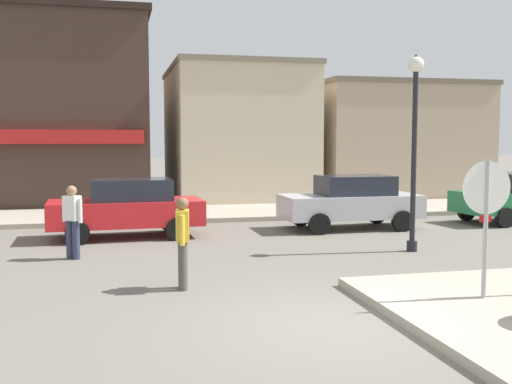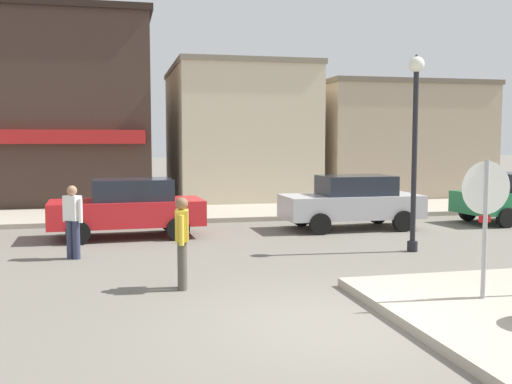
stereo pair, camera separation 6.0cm
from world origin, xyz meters
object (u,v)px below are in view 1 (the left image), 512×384
object	(u,v)px
lamp_post	(415,124)
parked_car_nearest	(128,207)
pedestrian_crossing_far	(72,220)
parked_car_second	(351,201)
pedestrian_crossing_near	(183,240)
stop_sign	(486,211)

from	to	relation	value
lamp_post	parked_car_nearest	world-z (taller)	lamp_post
pedestrian_crossing_far	lamp_post	bearing A→B (deg)	-6.42
parked_car_nearest	parked_car_second	world-z (taller)	same
parked_car_nearest	pedestrian_crossing_far	size ratio (longest dim) A/B	2.53
pedestrian_crossing_near	lamp_post	bearing A→B (deg)	22.65
stop_sign	pedestrian_crossing_near	distance (m)	4.98
parked_car_second	pedestrian_crossing_far	distance (m)	8.10
lamp_post	pedestrian_crossing_far	world-z (taller)	lamp_post
stop_sign	parked_car_second	bearing A→B (deg)	82.13
stop_sign	parked_car_nearest	distance (m)	9.66
stop_sign	lamp_post	bearing A→B (deg)	75.51
stop_sign	lamp_post	world-z (taller)	lamp_post
lamp_post	parked_car_second	world-z (taller)	lamp_post
stop_sign	lamp_post	distance (m)	4.90
lamp_post	pedestrian_crossing_near	world-z (taller)	lamp_post
lamp_post	pedestrian_crossing_near	xyz separation A→B (m)	(-5.60, -2.34, -2.09)
lamp_post	pedestrian_crossing_near	bearing A→B (deg)	-157.35
stop_sign	parked_car_nearest	size ratio (longest dim) A/B	0.57
lamp_post	parked_car_second	distance (m)	4.23
stop_sign	lamp_post	size ratio (longest dim) A/B	0.51
parked_car_nearest	pedestrian_crossing_far	world-z (taller)	pedestrian_crossing_far
parked_car_nearest	parked_car_second	size ratio (longest dim) A/B	1.01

